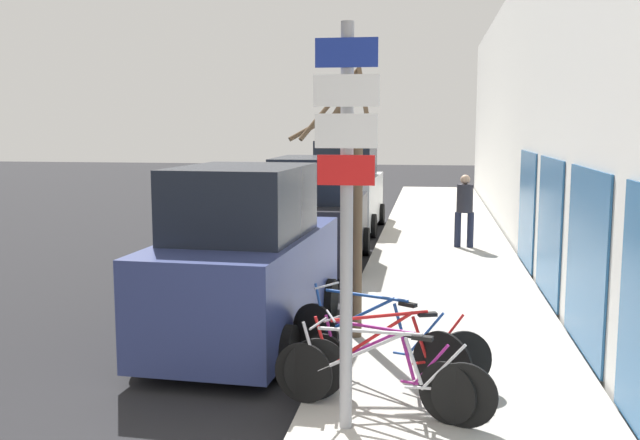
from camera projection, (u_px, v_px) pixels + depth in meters
The scene contains 13 objects.
ground_plane at pixel (320, 268), 15.11m from camera, with size 80.00×80.00×0.00m, color black.
sidewalk_curb at pixel (443, 246), 17.45m from camera, with size 3.20×32.00×0.15m.
building_facade at pixel (522, 116), 16.66m from camera, with size 0.23×32.00×6.50m.
signpost at pixel (346, 209), 6.51m from camera, with size 0.59×0.14×3.77m.
bicycle_0 at pixel (380, 378), 7.04m from camera, with size 2.25×0.64×0.88m.
bicycle_1 at pixel (383, 371), 7.29m from camera, with size 1.84×1.06×0.85m.
bicycle_2 at pixel (390, 360), 7.55m from camera, with size 2.17×0.79×0.92m.
bicycle_3 at pixel (374, 343), 8.06m from camera, with size 2.13×1.36×0.99m.
parked_car_0 at pixel (246, 264), 9.80m from camera, with size 2.15×4.29×2.47m.
parked_car_1 at pixel (317, 217), 15.21m from camera, with size 2.08×4.32×2.34m.
parked_car_2 at pixel (347, 190), 20.40m from camera, with size 1.98×4.13×2.58m.
pedestrian_near at pixel (465, 206), 16.68m from camera, with size 0.45×0.38×1.71m.
street_tree at pixel (353, 208), 9.41m from camera, with size 1.12×0.90×3.70m.
Camera 1 is at (2.29, -3.47, 3.01)m, focal length 40.00 mm.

